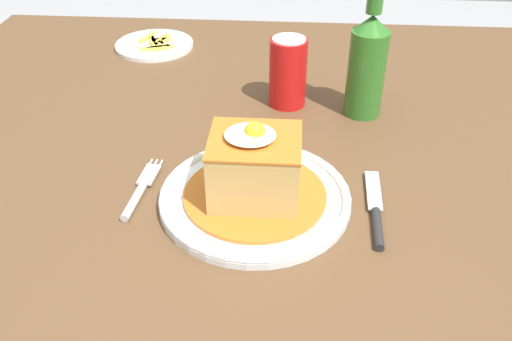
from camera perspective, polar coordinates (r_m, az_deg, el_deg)
name	(u,v)px	position (r m, az deg, el deg)	size (l,w,h in m)	color
dining_table	(239,182)	(0.97, -1.71, -1.22)	(1.25, 1.07, 0.73)	brown
main_plate	(255,197)	(0.77, -0.11, -2.74)	(0.27, 0.27, 0.02)	white
sandwich_meal	(255,170)	(0.74, -0.13, 0.04)	(0.20, 0.20, 0.12)	#C66B23
fork	(139,192)	(0.80, -11.94, -2.21)	(0.03, 0.14, 0.01)	silver
knife	(376,217)	(0.76, 12.28, -4.68)	(0.02, 0.17, 0.01)	#262628
soda_can	(288,72)	(0.99, 3.30, 10.06)	(0.07, 0.07, 0.12)	red
beer_bottle_green	(368,60)	(0.96, 11.41, 11.06)	(0.06, 0.06, 0.27)	#2D6B23
side_plate_fries	(155,45)	(1.27, -10.37, 12.60)	(0.17, 0.17, 0.02)	white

